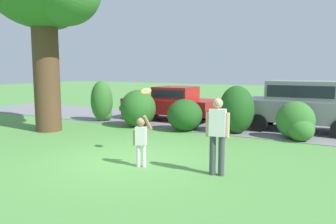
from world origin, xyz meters
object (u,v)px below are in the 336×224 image
(child_thrower, at_px, (141,138))
(adult_onlooker, at_px, (217,132))
(parked_suv, at_px, (302,103))
(frisbee, at_px, (146,91))
(parked_sedan, at_px, (172,102))

(child_thrower, bearing_deg, adult_onlooker, 9.29)
(parked_suv, height_order, child_thrower, parked_suv)
(parked_suv, bearing_deg, frisbee, -118.75)
(frisbee, relative_size, adult_onlooker, 0.17)
(child_thrower, distance_m, frisbee, 1.56)
(adult_onlooker, bearing_deg, frisbee, 162.69)
(child_thrower, relative_size, adult_onlooker, 0.74)
(parked_suv, height_order, frisbee, parked_suv)
(parked_suv, xyz_separation_m, adult_onlooker, (-0.87, -6.59, -0.09))
(frisbee, distance_m, adult_onlooker, 2.58)
(frisbee, bearing_deg, child_thrower, -63.93)
(parked_sedan, xyz_separation_m, adult_onlooker, (4.72, -6.52, 0.13))
(parked_suv, relative_size, child_thrower, 3.67)
(parked_suv, relative_size, frisbee, 15.75)
(parked_sedan, xyz_separation_m, parked_suv, (5.59, 0.07, 0.23))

